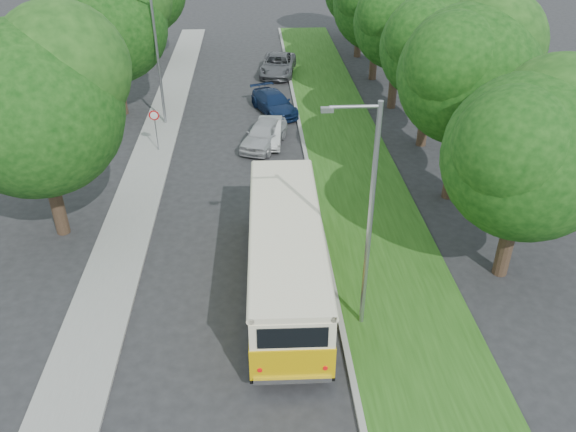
{
  "coord_description": "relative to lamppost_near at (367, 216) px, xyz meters",
  "views": [
    {
      "loc": [
        0.89,
        -16.83,
        13.26
      ],
      "look_at": [
        2.09,
        2.29,
        1.5
      ],
      "focal_mm": 35.0,
      "sensor_mm": 36.0,
      "label": 1
    }
  ],
  "objects": [
    {
      "name": "car_white",
      "position": [
        -2.49,
        15.48,
        -3.74
      ],
      "size": [
        1.63,
        3.88,
        1.25
      ],
      "primitive_type": "imported",
      "rotation": [
        0.0,
        0.0,
        -0.08
      ],
      "color": "silver",
      "rests_on": "ground"
    },
    {
      "name": "ground",
      "position": [
        -4.21,
        2.5,
        -4.37
      ],
      "size": [
        120.0,
        120.0,
        0.0
      ],
      "primitive_type": "plane",
      "color": "#252528",
      "rests_on": "ground"
    },
    {
      "name": "lamppost_far",
      "position": [
        -8.91,
        18.5,
        -0.25
      ],
      "size": [
        1.71,
        0.16,
        7.5
      ],
      "color": "gray",
      "rests_on": "ground"
    },
    {
      "name": "car_silver",
      "position": [
        -2.83,
        14.95,
        -3.65
      ],
      "size": [
        3.14,
        4.55,
        1.44
      ],
      "primitive_type": "imported",
      "rotation": [
        0.0,
        0.0,
        -0.38
      ],
      "color": "#BBBBC0",
      "rests_on": "ground"
    },
    {
      "name": "car_grey",
      "position": [
        -1.42,
        28.11,
        -3.63
      ],
      "size": [
        3.21,
        5.6,
        1.47
      ],
      "primitive_type": "imported",
      "rotation": [
        0.0,
        0.0,
        -0.15
      ],
      "color": "#585960",
      "rests_on": "ground"
    },
    {
      "name": "car_blue",
      "position": [
        -2.06,
        20.04,
        -3.71
      ],
      "size": [
        3.33,
        4.93,
        1.33
      ],
      "primitive_type": "imported",
      "rotation": [
        0.0,
        0.0,
        0.35
      ],
      "color": "#11254E",
      "rests_on": "ground"
    },
    {
      "name": "curb",
      "position": [
        -0.61,
        7.5,
        -4.29
      ],
      "size": [
        0.2,
        70.0,
        0.15
      ],
      "primitive_type": "cube",
      "color": "gray",
      "rests_on": "ground"
    },
    {
      "name": "vintage_bus",
      "position": [
        -2.36,
        2.06,
        -2.88
      ],
      "size": [
        2.8,
        10.1,
        2.98
      ],
      "primitive_type": null,
      "rotation": [
        0.0,
        0.0,
        -0.02
      ],
      "color": "#E7B407",
      "rests_on": "ground"
    },
    {
      "name": "treeline",
      "position": [
        -1.06,
        20.49,
        1.56
      ],
      "size": [
        24.27,
        41.91,
        9.46
      ],
      "color": "#332319",
      "rests_on": "ground"
    },
    {
      "name": "grass_verge",
      "position": [
        1.74,
        7.5,
        -4.3
      ],
      "size": [
        4.5,
        70.0,
        0.13
      ],
      "primitive_type": "cube",
      "color": "#224D14",
      "rests_on": "ground"
    },
    {
      "name": "sidewalk",
      "position": [
        -9.01,
        7.5,
        -4.31
      ],
      "size": [
        2.2,
        70.0,
        0.12
      ],
      "primitive_type": "cube",
      "color": "gray",
      "rests_on": "ground"
    },
    {
      "name": "warning_sign",
      "position": [
        -8.71,
        14.48,
        -2.66
      ],
      "size": [
        0.56,
        0.1,
        2.5
      ],
      "color": "gray",
      "rests_on": "ground"
    },
    {
      "name": "lamppost_near",
      "position": [
        0.0,
        0.0,
        0.0
      ],
      "size": [
        1.71,
        0.16,
        8.0
      ],
      "color": "gray",
      "rests_on": "ground"
    }
  ]
}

